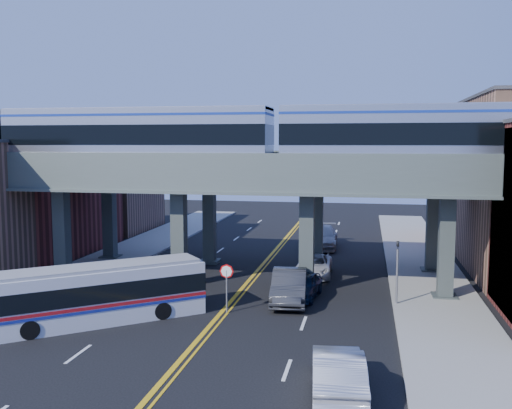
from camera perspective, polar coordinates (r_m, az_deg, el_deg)
ground at (r=28.16m, az=-5.05°, el=-12.45°), size 120.00×120.00×0.00m
sidewalk_west at (r=41.33m, az=-16.69°, el=-6.51°), size 5.00×70.00×0.16m
sidewalk_east at (r=36.94m, az=17.15°, el=-8.04°), size 5.00×70.00×0.16m
building_west_b at (r=49.18m, az=-20.87°, el=1.73°), size 8.00×14.00×11.00m
building_west_c at (r=60.68m, az=-14.34°, el=1.30°), size 8.00×10.00×8.00m
building_east_c at (r=55.90m, az=22.39°, el=1.13°), size 8.00×10.00×9.00m
mural_panel at (r=30.75m, az=24.27°, el=-2.28°), size 0.10×9.50×9.50m
elevated_viaduct_near at (r=34.53m, az=-1.47°, el=2.01°), size 52.00×3.60×7.40m
elevated_viaduct_far at (r=41.37m, az=0.63°, el=2.71°), size 52.00×3.60×7.40m
transit_train at (r=36.45m, az=-11.76°, el=6.79°), size 51.67×3.24×3.79m
stop_sign at (r=30.38m, az=-2.95°, el=-7.58°), size 0.76×0.09×2.63m
traffic_signal at (r=32.37m, az=13.95°, el=-5.92°), size 0.15×0.18×4.10m
transit_bus at (r=29.97m, az=-15.48°, el=-8.69°), size 9.75×8.54×2.74m
car_lane_a at (r=33.56m, az=4.72°, el=-8.07°), size 2.19×4.45×1.46m
car_lane_b at (r=32.68m, az=3.35°, el=-8.14°), size 2.39×5.62×1.80m
car_lane_c at (r=38.95m, az=5.81°, el=-6.12°), size 2.45×5.10×1.40m
car_lane_d at (r=49.36m, az=6.61°, el=-3.24°), size 2.74×6.40×1.84m
car_parked_curb at (r=21.29m, az=8.21°, el=-16.35°), size 2.30×5.34×1.71m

